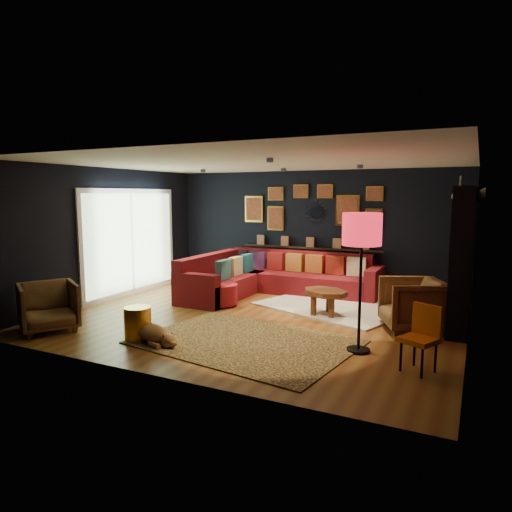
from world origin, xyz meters
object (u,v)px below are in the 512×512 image
at_px(orange_chair, 422,333).
at_px(floor_lamp, 362,235).
at_px(armchair_left, 48,304).
at_px(dog, 150,329).
at_px(sectional, 268,279).
at_px(gold_stool, 138,323).
at_px(armchair_right, 412,302).
at_px(coffee_table, 325,295).
at_px(pouf, 222,294).

relative_size(orange_chair, floor_lamp, 0.43).
distance_m(armchair_left, dog, 1.78).
distance_m(sectional, gold_stool, 3.63).
height_order(armchair_right, dog, armchair_right).
height_order(gold_stool, dog, gold_stool).
distance_m(coffee_table, orange_chair, 2.59).
xyz_separation_m(gold_stool, floor_lamp, (2.98, 0.89, 1.32)).
height_order(orange_chair, dog, orange_chair).
bearing_deg(pouf, gold_stool, -91.61).
distance_m(gold_stool, dog, 0.23).
distance_m(coffee_table, dog, 3.04).
bearing_deg(floor_lamp, gold_stool, -163.29).
xyz_separation_m(sectional, armchair_right, (3.06, -1.36, 0.12)).
height_order(armchair_right, orange_chair, armchair_right).
height_order(pouf, dog, pouf).
distance_m(armchair_left, orange_chair, 5.39).
bearing_deg(dog, sectional, 107.41).
distance_m(orange_chair, dog, 3.63).
bearing_deg(gold_stool, armchair_right, 32.86).
bearing_deg(armchair_left, sectional, 5.00).
bearing_deg(armchair_left, armchair_right, -31.81).
bearing_deg(armchair_right, floor_lamp, -44.92).
xyz_separation_m(sectional, pouf, (-0.34, -1.31, -0.10)).
bearing_deg(floor_lamp, dog, -162.02).
bearing_deg(dog, gold_stool, -159.58).
height_order(armchair_left, floor_lamp, floor_lamp).
xyz_separation_m(armchair_left, dog, (1.75, 0.25, -0.23)).
bearing_deg(gold_stool, floor_lamp, 16.71).
bearing_deg(pouf, floor_lamp, -25.62).
distance_m(armchair_left, armchair_right, 5.59).
bearing_deg(coffee_table, armchair_right, -7.65).
bearing_deg(gold_stool, armchair_left, -170.55).
relative_size(pouf, floor_lamp, 0.31).
bearing_deg(pouf, armchair_right, -0.78).
bearing_deg(sectional, armchair_left, -116.64).
relative_size(pouf, armchair_left, 0.70).
relative_size(armchair_left, armchair_right, 0.93).
distance_m(pouf, floor_lamp, 3.50).
xyz_separation_m(floor_lamp, dog, (-2.75, -0.89, -1.38)).
bearing_deg(floor_lamp, armchair_right, 69.81).
bearing_deg(armchair_right, orange_chair, -13.67).
distance_m(coffee_table, armchair_left, 4.46).
height_order(sectional, pouf, sectional).
relative_size(armchair_left, orange_chair, 1.04).
distance_m(sectional, pouf, 1.36).
relative_size(pouf, orange_chair, 0.72).
xyz_separation_m(armchair_right, floor_lamp, (-0.50, -1.35, 1.12)).
xyz_separation_m(armchair_right, gold_stool, (-3.47, -2.24, -0.20)).
distance_m(floor_lamp, dog, 3.21).
bearing_deg(armchair_left, orange_chair, -49.64).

